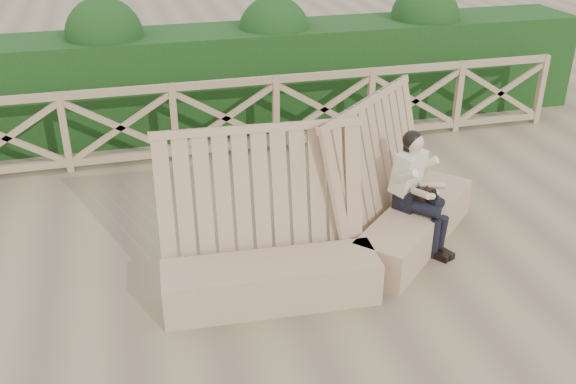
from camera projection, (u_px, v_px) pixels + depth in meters
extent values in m
plane|color=brown|center=(292.00, 295.00, 6.14)|extent=(60.00, 60.00, 0.00)
cube|color=#9C7859|center=(271.00, 281.00, 5.96)|extent=(2.03, 0.62, 0.43)
cube|color=#9C7859|center=(265.00, 214.00, 5.94)|extent=(2.02, 0.56, 1.55)
cube|color=#9C7859|center=(414.00, 226.00, 6.89)|extent=(1.81, 1.72, 0.43)
cube|color=#9C7859|center=(395.00, 172.00, 6.76)|extent=(1.77, 1.67, 1.55)
cube|color=black|center=(409.00, 198.00, 6.80)|extent=(0.39, 0.37, 0.19)
cube|color=beige|center=(408.00, 171.00, 6.69)|extent=(0.44, 0.41, 0.46)
sphere|color=tan|center=(415.00, 143.00, 6.51)|extent=(0.26, 0.26, 0.19)
sphere|color=black|center=(412.00, 140.00, 6.52)|extent=(0.28, 0.28, 0.20)
cylinder|color=black|center=(421.00, 208.00, 6.64)|extent=(0.34, 0.41, 0.13)
cylinder|color=black|center=(427.00, 197.00, 6.72)|extent=(0.34, 0.41, 0.15)
cylinder|color=black|center=(434.00, 239.00, 6.65)|extent=(0.15, 0.15, 0.43)
cylinder|color=black|center=(441.00, 235.00, 6.72)|extent=(0.15, 0.15, 0.43)
cube|color=black|center=(439.00, 256.00, 6.69)|extent=(0.18, 0.22, 0.07)
cube|color=black|center=(445.00, 253.00, 6.74)|extent=(0.18, 0.22, 0.07)
cube|color=black|center=(424.00, 195.00, 6.68)|extent=(0.22, 0.20, 0.13)
cube|color=black|center=(436.00, 195.00, 6.56)|extent=(0.10, 0.10, 0.11)
cube|color=#8A6B50|center=(224.00, 83.00, 8.68)|extent=(10.10, 0.07, 0.10)
cube|color=#8A6B50|center=(227.00, 147.00, 9.10)|extent=(10.10, 0.07, 0.10)
cube|color=black|center=(212.00, 80.00, 9.85)|extent=(12.00, 1.20, 1.50)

